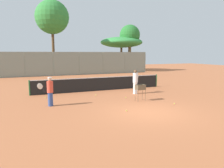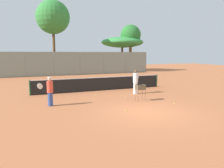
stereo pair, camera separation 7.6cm
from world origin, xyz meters
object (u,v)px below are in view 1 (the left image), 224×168
player_white_outfit (135,82)px  ball_cart (140,89)px  player_red_cap (50,91)px  parked_car (28,70)px  tennis_net (100,84)px

player_white_outfit → ball_cart: 2.37m
ball_cart → player_red_cap: bearing=171.4°
player_white_outfit → parked_car: 19.29m
player_red_cap → parked_car: (-0.43, 19.53, -0.18)m
tennis_net → ball_cart: tennis_net is taller
player_white_outfit → player_red_cap: size_ratio=1.07×
tennis_net → parked_car: size_ratio=2.51×
tennis_net → player_red_cap: bearing=-139.5°
tennis_net → player_red_cap: 5.66m
player_red_cap → parked_car: player_red_cap is taller
player_red_cap → parked_car: 19.53m
tennis_net → player_red_cap: player_red_cap is taller
player_white_outfit → ball_cart: size_ratio=1.72×
parked_car → tennis_net: bearing=-73.4°
player_red_cap → ball_cart: 5.33m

